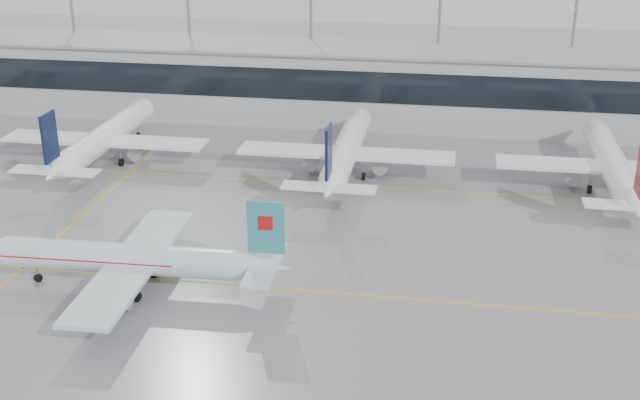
# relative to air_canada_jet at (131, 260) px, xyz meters

# --- Properties ---
(ground) EXTENTS (320.00, 320.00, 0.00)m
(ground) POSITION_rel_air_canada_jet_xyz_m (16.62, 2.34, -3.17)
(ground) COLOR gray
(ground) RESTS_ON ground
(taxi_line_main) EXTENTS (120.00, 0.25, 0.01)m
(taxi_line_main) POSITION_rel_air_canada_jet_xyz_m (16.62, 2.34, -3.17)
(taxi_line_main) COLOR gold
(taxi_line_main) RESTS_ON ground
(taxi_line_north) EXTENTS (120.00, 0.25, 0.01)m
(taxi_line_north) POSITION_rel_air_canada_jet_xyz_m (16.62, 32.34, -3.17)
(taxi_line_north) COLOR gold
(taxi_line_north) RESTS_ON ground
(taxi_line_cross) EXTENTS (0.25, 60.00, 0.01)m
(taxi_line_cross) POSITION_rel_air_canada_jet_xyz_m (-13.38, 17.34, -3.17)
(taxi_line_cross) COLOR gold
(taxi_line_cross) RESTS_ON ground
(terminal) EXTENTS (180.00, 15.00, 12.00)m
(terminal) POSITION_rel_air_canada_jet_xyz_m (16.62, 64.34, 2.83)
(terminal) COLOR #AAA9AE
(terminal) RESTS_ON ground
(terminal_glass) EXTENTS (180.00, 0.20, 5.00)m
(terminal_glass) POSITION_rel_air_canada_jet_xyz_m (16.62, 56.79, 4.33)
(terminal_glass) COLOR black
(terminal_glass) RESTS_ON ground
(terminal_roof) EXTENTS (182.00, 16.00, 0.40)m
(terminal_roof) POSITION_rel_air_canada_jet_xyz_m (16.62, 64.34, 9.03)
(terminal_roof) COLOR gray
(terminal_roof) RESTS_ON ground
(light_masts) EXTENTS (156.40, 1.00, 22.60)m
(light_masts) POSITION_rel_air_canada_jet_xyz_m (16.62, 70.34, 10.17)
(light_masts) COLOR gray
(light_masts) RESTS_ON ground
(air_canada_jet) EXTENTS (33.40, 25.83, 10.16)m
(air_canada_jet) POSITION_rel_air_canada_jet_xyz_m (0.00, 0.00, 0.00)
(air_canada_jet) COLOR silver
(air_canada_jet) RESTS_ON ground
(parked_jet_b) EXTENTS (29.64, 36.96, 11.72)m
(parked_jet_b) POSITION_rel_air_canada_jet_xyz_m (-18.38, 36.03, 0.54)
(parked_jet_b) COLOR white
(parked_jet_b) RESTS_ON ground
(parked_jet_c) EXTENTS (29.64, 36.96, 11.72)m
(parked_jet_c) POSITION_rel_air_canada_jet_xyz_m (16.62, 36.03, 0.54)
(parked_jet_c) COLOR white
(parked_jet_c) RESTS_ON ground
(parked_jet_d) EXTENTS (29.64, 36.96, 11.72)m
(parked_jet_d) POSITION_rel_air_canada_jet_xyz_m (51.62, 36.03, 0.54)
(parked_jet_d) COLOR white
(parked_jet_d) RESTS_ON ground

